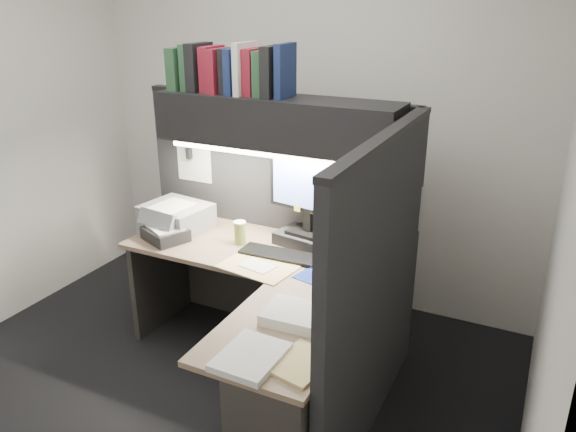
% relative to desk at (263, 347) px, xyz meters
% --- Properties ---
extents(floor, '(3.50, 3.50, 0.00)m').
position_rel_desk_xyz_m(floor, '(-0.43, 0.00, -0.44)').
color(floor, black).
rests_on(floor, ground).
extents(wall_back, '(3.50, 0.04, 2.70)m').
position_rel_desk_xyz_m(wall_back, '(-0.43, 1.50, 0.91)').
color(wall_back, white).
rests_on(wall_back, floor).
extents(wall_right, '(0.04, 3.00, 2.70)m').
position_rel_desk_xyz_m(wall_right, '(1.32, 0.00, 0.91)').
color(wall_right, white).
rests_on(wall_right, floor).
extents(partition_back, '(1.90, 0.06, 1.60)m').
position_rel_desk_xyz_m(partition_back, '(-0.40, 0.93, 0.36)').
color(partition_back, black).
rests_on(partition_back, floor).
extents(partition_right, '(0.06, 1.50, 1.60)m').
position_rel_desk_xyz_m(partition_right, '(0.55, 0.18, 0.36)').
color(partition_right, black).
rests_on(partition_right, floor).
extents(desk, '(1.70, 1.53, 0.73)m').
position_rel_desk_xyz_m(desk, '(0.00, 0.00, 0.00)').
color(desk, '#8B6E58').
rests_on(desk, floor).
extents(overhead_shelf, '(1.55, 0.34, 0.30)m').
position_rel_desk_xyz_m(overhead_shelf, '(-0.30, 0.75, 1.06)').
color(overhead_shelf, black).
rests_on(overhead_shelf, partition_back).
extents(task_light_tube, '(1.32, 0.04, 0.04)m').
position_rel_desk_xyz_m(task_light_tube, '(-0.30, 0.61, 0.89)').
color(task_light_tube, white).
rests_on(task_light_tube, overhead_shelf).
extents(monitor, '(0.55, 0.30, 0.60)m').
position_rel_desk_xyz_m(monitor, '(-0.07, 0.74, 0.52)').
color(monitor, black).
rests_on(monitor, desk).
extents(keyboard, '(0.48, 0.18, 0.02)m').
position_rel_desk_xyz_m(keyboard, '(-0.16, 0.51, 0.30)').
color(keyboard, black).
rests_on(keyboard, desk).
extents(mousepad, '(0.25, 0.23, 0.00)m').
position_rel_desk_xyz_m(mousepad, '(0.15, 0.36, 0.29)').
color(mousepad, navy).
rests_on(mousepad, desk).
extents(mouse, '(0.10, 0.12, 0.04)m').
position_rel_desk_xyz_m(mouse, '(0.15, 0.38, 0.31)').
color(mouse, black).
rests_on(mouse, mousepad).
extents(telephone, '(0.27, 0.28, 0.08)m').
position_rel_desk_xyz_m(telephone, '(0.35, 0.77, 0.33)').
color(telephone, beige).
rests_on(telephone, desk).
extents(coffee_cup, '(0.10, 0.10, 0.14)m').
position_rel_desk_xyz_m(coffee_cup, '(-0.47, 0.58, 0.36)').
color(coffee_cup, '#9BAA44').
rests_on(coffee_cup, desk).
extents(printer, '(0.46, 0.41, 0.17)m').
position_rel_desk_xyz_m(printer, '(-0.99, 0.61, 0.37)').
color(printer, gray).
rests_on(printer, desk).
extents(notebook_stack, '(0.33, 0.31, 0.08)m').
position_rel_desk_xyz_m(notebook_stack, '(-0.94, 0.41, 0.33)').
color(notebook_stack, black).
rests_on(notebook_stack, desk).
extents(open_folder, '(0.46, 0.34, 0.01)m').
position_rel_desk_xyz_m(open_folder, '(-0.21, 0.32, 0.29)').
color(open_folder, '#DBC47B').
rests_on(open_folder, desk).
extents(paper_stack_a, '(0.30, 0.26, 0.06)m').
position_rel_desk_xyz_m(paper_stack_a, '(0.23, -0.10, 0.31)').
color(paper_stack_a, white).
rests_on(paper_stack_a, desk).
extents(paper_stack_b, '(0.26, 0.32, 0.03)m').
position_rel_desk_xyz_m(paper_stack_b, '(0.20, -0.48, 0.30)').
color(paper_stack_b, white).
rests_on(paper_stack_b, desk).
extents(manila_stack, '(0.27, 0.31, 0.02)m').
position_rel_desk_xyz_m(manila_stack, '(0.42, -0.41, 0.29)').
color(manila_stack, '#DBC47B').
rests_on(manila_stack, desk).
extents(binder_row, '(0.80, 0.26, 0.31)m').
position_rel_desk_xyz_m(binder_row, '(-0.61, 0.75, 1.35)').
color(binder_row, '#254A2D').
rests_on(binder_row, overhead_shelf).
extents(pinned_papers, '(1.76, 1.31, 0.51)m').
position_rel_desk_xyz_m(pinned_papers, '(-0.00, 0.56, 0.61)').
color(pinned_papers, white).
rests_on(pinned_papers, partition_back).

